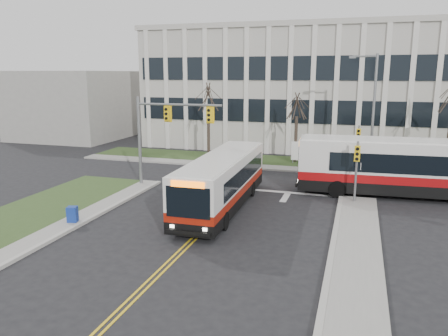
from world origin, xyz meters
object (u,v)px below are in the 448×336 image
streetlight (371,107)px  bus_main (223,182)px  bus_cross (407,169)px  directory_sign (300,151)px  newspaper_box_blue (73,215)px

streetlight → bus_main: bearing=-123.5°
bus_main → bus_cross: bearing=27.3°
directory_sign → newspaper_box_blue: directory_sign is taller
directory_sign → bus_cross: 11.19m
newspaper_box_blue → directory_sign: bearing=46.3°
streetlight → directory_sign: 6.96m
streetlight → bus_cross: size_ratio=0.68×
directory_sign → newspaper_box_blue: bearing=-116.3°
bus_cross → directory_sign: bearing=-139.1°
bus_main → bus_cross: size_ratio=0.85×
newspaper_box_blue → bus_cross: bearing=14.9°
bus_main → bus_cross: 11.94m
streetlight → directory_sign: bearing=166.8°
bus_cross → newspaper_box_blue: (-17.10, -10.81, -1.32)m
streetlight → newspaper_box_blue: (-14.83, -17.51, -4.72)m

